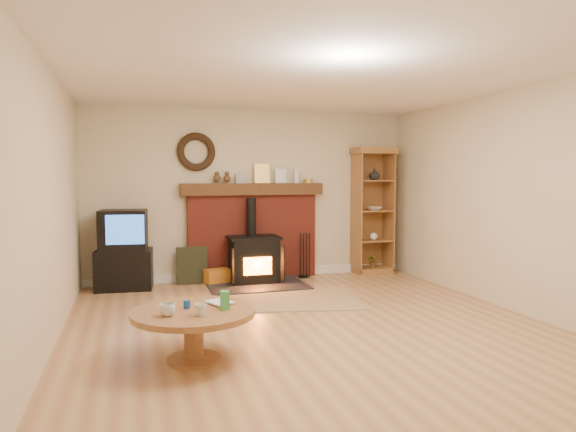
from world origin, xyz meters
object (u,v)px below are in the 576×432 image
object	(u,v)px
tv_unit	(124,251)
curio_cabinet	(372,211)
coffee_table	(194,319)
wood_stove	(254,261)

from	to	relation	value
tv_unit	curio_cabinet	distance (m)	3.90
coffee_table	curio_cabinet	bearing A→B (deg)	44.86
wood_stove	coffee_table	xyz separation A→B (m)	(-1.22, -2.96, 0.02)
tv_unit	coffee_table	distance (m)	3.22
tv_unit	curio_cabinet	bearing A→B (deg)	1.30
wood_stove	curio_cabinet	size ratio (longest dim) A/B	0.68
wood_stove	curio_cabinet	bearing A→B (deg)	7.94
tv_unit	wood_stove	bearing A→B (deg)	-6.14
curio_cabinet	coffee_table	xyz separation A→B (m)	(-3.26, -3.25, -0.66)
curio_cabinet	coffee_table	distance (m)	4.65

